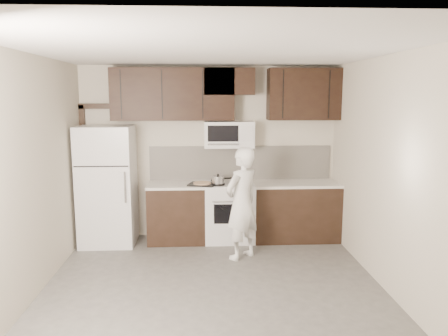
{
  "coord_description": "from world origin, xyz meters",
  "views": [
    {
      "loc": [
        -0.12,
        -4.65,
        2.24
      ],
      "look_at": [
        0.16,
        0.9,
        1.32
      ],
      "focal_mm": 35.0,
      "sensor_mm": 36.0,
      "label": 1
    }
  ],
  "objects": [
    {
      "name": "door_trim",
      "position": [
        -1.92,
        2.21,
        1.25
      ],
      "size": [
        0.5,
        0.08,
        2.12
      ],
      "color": "black",
      "rests_on": "floor"
    },
    {
      "name": "saucepan",
      "position": [
        0.12,
        1.79,
        0.98
      ],
      "size": [
        0.3,
        0.18,
        0.17
      ],
      "color": "silver",
      "rests_on": "stove"
    },
    {
      "name": "baking_tray",
      "position": [
        -0.12,
        1.8,
        0.92
      ],
      "size": [
        0.46,
        0.39,
        0.02
      ],
      "primitive_type": "cube",
      "rotation": [
        0.0,
        0.0,
        -0.28
      ],
      "color": "black",
      "rests_on": "counter_run"
    },
    {
      "name": "counter_run",
      "position": [
        0.6,
        1.94,
        0.46
      ],
      "size": [
        2.95,
        0.64,
        0.91
      ],
      "color": "black",
      "rests_on": "floor"
    },
    {
      "name": "pizza",
      "position": [
        -0.12,
        1.8,
        0.94
      ],
      "size": [
        0.33,
        0.33,
        0.02
      ],
      "primitive_type": "cylinder",
      "rotation": [
        0.0,
        0.0,
        -0.28
      ],
      "color": "beige",
      "rests_on": "baking_tray"
    },
    {
      "name": "stove",
      "position": [
        0.3,
        1.94,
        0.46
      ],
      "size": [
        0.76,
        0.66,
        0.94
      ],
      "color": "silver",
      "rests_on": "floor"
    },
    {
      "name": "person",
      "position": [
        0.42,
        1.15,
        0.78
      ],
      "size": [
        0.67,
        0.66,
        1.56
      ],
      "primitive_type": "imported",
      "rotation": [
        0.0,
        0.0,
        3.88
      ],
      "color": "silver",
      "rests_on": "floor"
    },
    {
      "name": "floor",
      "position": [
        0.0,
        0.0,
        0.0
      ],
      "size": [
        4.5,
        4.5,
        0.0
      ],
      "primitive_type": "plane",
      "color": "#4E4C49",
      "rests_on": "ground"
    },
    {
      "name": "backsplash",
      "position": [
        0.5,
        2.24,
        1.18
      ],
      "size": [
        2.9,
        0.02,
        0.54
      ],
      "primitive_type": "cube",
      "color": "beige",
      "rests_on": "counter_run"
    },
    {
      "name": "ceiling",
      "position": [
        0.0,
        0.0,
        2.7
      ],
      "size": [
        4.5,
        4.5,
        0.0
      ],
      "primitive_type": "plane",
      "rotation": [
        3.14,
        0.0,
        0.0
      ],
      "color": "white",
      "rests_on": "back_wall"
    },
    {
      "name": "back_wall",
      "position": [
        0.0,
        2.25,
        1.35
      ],
      "size": [
        4.0,
        0.0,
        4.0
      ],
      "primitive_type": "plane",
      "rotation": [
        1.57,
        0.0,
        0.0
      ],
      "color": "beige",
      "rests_on": "ground"
    },
    {
      "name": "microwave",
      "position": [
        0.3,
        2.06,
        1.65
      ],
      "size": [
        0.76,
        0.42,
        0.4
      ],
      "color": "silver",
      "rests_on": "upper_cabinets"
    },
    {
      "name": "refrigerator",
      "position": [
        -1.55,
        1.89,
        0.9
      ],
      "size": [
        0.8,
        0.76,
        1.8
      ],
      "color": "silver",
      "rests_on": "floor"
    },
    {
      "name": "upper_cabinets",
      "position": [
        0.21,
        2.08,
        2.28
      ],
      "size": [
        3.48,
        0.35,
        0.78
      ],
      "color": "black",
      "rests_on": "back_wall"
    }
  ]
}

